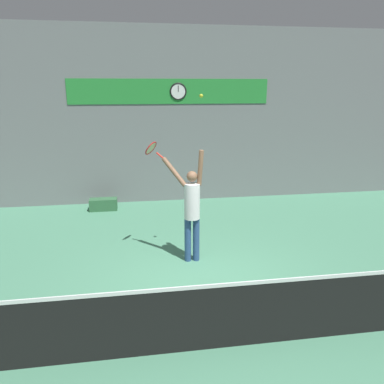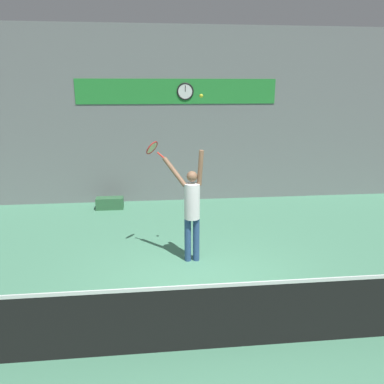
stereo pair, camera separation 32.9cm
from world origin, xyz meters
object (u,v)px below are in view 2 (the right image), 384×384
equipment_bag (110,203)px  tennis_racket (153,148)px  scoreboard_clock (185,91)px  tennis_player (192,207)px  water_bottle (112,206)px  tennis_ball (201,96)px

equipment_bag → tennis_racket: bearing=-67.8°
scoreboard_clock → tennis_player: scoreboard_clock is taller
scoreboard_clock → water_bottle: (-2.16, -0.76, -3.09)m
scoreboard_clock → water_bottle: 3.84m
tennis_player → scoreboard_clock: bearing=86.5°
tennis_ball → equipment_bag: 5.12m
tennis_racket → tennis_ball: bearing=-27.3°
water_bottle → equipment_bag: equipment_bag is taller
tennis_player → water_bottle: (-1.90, 3.38, -0.99)m
tennis_player → equipment_bag: tennis_player is taller
tennis_player → equipment_bag: size_ratio=2.94×
tennis_racket → tennis_ball: 1.41m
scoreboard_clock → tennis_racket: bearing=-104.6°
tennis_racket → water_bottle: size_ratio=1.44×
tennis_player → tennis_ball: bearing=-7.6°
tennis_racket → equipment_bag: bearing=112.2°
tennis_player → water_bottle: 4.00m
equipment_bag → tennis_ball: bearing=-58.8°
tennis_player → equipment_bag: 4.13m
scoreboard_clock → equipment_bag: scoreboard_clock is taller
tennis_ball → equipment_bag: tennis_ball is taller
tennis_ball → equipment_bag: bearing=121.2°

